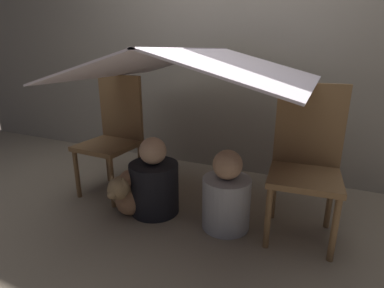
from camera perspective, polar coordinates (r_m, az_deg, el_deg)
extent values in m
plane|color=gray|center=(2.14, -1.75, -14.52)|extent=(8.80, 8.80, 0.00)
cube|color=gray|center=(2.83, 8.46, 19.68)|extent=(7.00, 0.05, 2.50)
cylinder|color=brown|center=(2.54, -21.05, -5.42)|extent=(0.04, 0.04, 0.39)
cylinder|color=brown|center=(2.30, -14.98, -7.16)|extent=(0.04, 0.04, 0.39)
cylinder|color=brown|center=(2.77, -15.73, -2.99)|extent=(0.04, 0.04, 0.39)
cylinder|color=brown|center=(2.55, -9.77, -4.31)|extent=(0.04, 0.04, 0.39)
cube|color=brown|center=(2.46, -15.78, -0.29)|extent=(0.42, 0.42, 0.04)
cube|color=brown|center=(2.54, -13.43, 6.84)|extent=(0.41, 0.04, 0.52)
cylinder|color=brown|center=(1.85, 14.24, -13.53)|extent=(0.04, 0.04, 0.39)
cylinder|color=brown|center=(1.86, 25.48, -14.59)|extent=(0.04, 0.04, 0.39)
cylinder|color=brown|center=(2.16, 15.30, -8.85)|extent=(0.04, 0.04, 0.39)
cylinder|color=brown|center=(2.18, 24.75, -9.78)|extent=(0.04, 0.04, 0.39)
cube|color=brown|center=(1.91, 20.61, -5.94)|extent=(0.44, 0.44, 0.04)
cube|color=brown|center=(2.01, 21.47, 3.40)|extent=(0.41, 0.06, 0.52)
cube|color=silver|center=(2.13, -9.36, 14.81)|extent=(0.74, 1.27, 0.21)
cube|color=silver|center=(1.83, 10.91, 14.32)|extent=(0.74, 1.27, 0.21)
cube|color=silver|center=(1.95, 0.00, 17.68)|extent=(0.04, 1.27, 0.01)
cylinder|color=black|center=(2.19, -7.17, -8.27)|extent=(0.35, 0.35, 0.37)
sphere|color=#D6A884|center=(2.09, -7.46, -1.30)|extent=(0.19, 0.19, 0.19)
cylinder|color=#B2B2B7|center=(2.01, 6.52, -11.07)|extent=(0.31, 0.31, 0.35)
sphere|color=tan|center=(1.90, 6.80, -3.92)|extent=(0.19, 0.19, 0.19)
ellipsoid|color=#9E7F56|center=(2.24, -10.93, -9.22)|extent=(0.45, 0.20, 0.28)
sphere|color=#9E7F56|center=(2.07, -13.84, -8.25)|extent=(0.15, 0.15, 0.15)
ellipsoid|color=#9E7F56|center=(2.03, -14.98, -9.32)|extent=(0.06, 0.07, 0.05)
cone|color=#9E7F56|center=(2.07, -14.93, -6.52)|extent=(0.05, 0.05, 0.07)
cone|color=#9E7F56|center=(2.02, -12.97, -7.01)|extent=(0.05, 0.05, 0.07)
sphere|color=tan|center=(2.22, -11.64, -10.43)|extent=(0.21, 0.21, 0.21)
sphere|color=tan|center=(2.15, -11.91, -6.53)|extent=(0.13, 0.13, 0.13)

